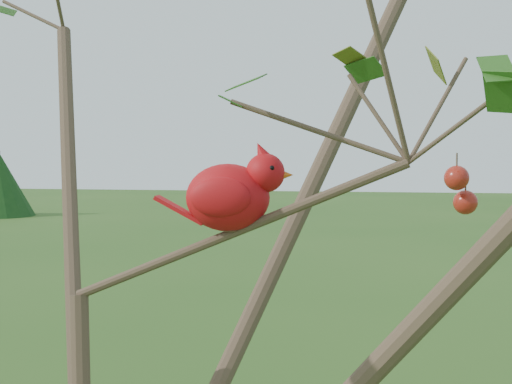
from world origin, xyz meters
TOP-DOWN VIEW (x-y plane):
  - crabapple_tree at (0.03, -0.02)m, footprint 2.35×2.05m
  - cardinal at (0.25, 0.08)m, footprint 0.25×0.13m
  - distant_trees at (0.12, 26.50)m, footprint 38.32×11.91m

SIDE VIEW (x-z plane):
  - distant_trees at x=0.12m, z-range -0.27..3.26m
  - crabapple_tree at x=0.03m, z-range 0.65..3.60m
  - cardinal at x=0.25m, z-range 2.06..2.23m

